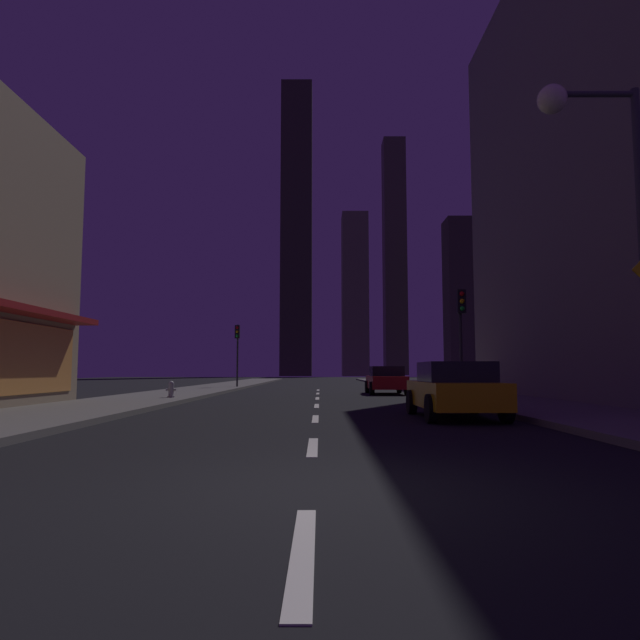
{
  "coord_description": "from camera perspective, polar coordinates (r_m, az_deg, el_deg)",
  "views": [
    {
      "loc": [
        0.12,
        -5.91,
        1.23
      ],
      "look_at": [
        0.0,
        20.91,
        3.66
      ],
      "focal_mm": 31.37,
      "sensor_mm": 36.0,
      "label": 1
    }
  ],
  "objects": [
    {
      "name": "car_parked_far",
      "position": [
        29.74,
        7.02,
        -6.08
      ],
      "size": [
        1.98,
        4.24,
        1.45
      ],
      "color": "#B21919",
      "rests_on": "ground"
    },
    {
      "name": "skyscraper_distant_mid",
      "position": [
        126.61,
        3.83,
        2.6
      ],
      "size": [
        5.81,
        7.11,
        36.7
      ],
      "primitive_type": "cube",
      "color": "#605C48",
      "rests_on": "ground"
    },
    {
      "name": "skyscraper_distant_tall",
      "position": [
        130.22,
        -2.17,
        9.45
      ],
      "size": [
        7.11,
        5.24,
        68.23
      ],
      "primitive_type": "cube",
      "color": "#343127",
      "rests_on": "ground"
    },
    {
      "name": "skyscraper_distant_short",
      "position": [
        160.38,
        7.86,
        6.52
      ],
      "size": [
        6.2,
        6.59,
        67.21
      ],
      "primitive_type": "cube",
      "color": "#474435",
      "rests_on": "ground"
    },
    {
      "name": "street_lamp_right",
      "position": [
        12.23,
        26.54,
        13.68
      ],
      "size": [
        1.96,
        0.56,
        6.58
      ],
      "color": "#38383D",
      "rests_on": "sidewalk_right"
    },
    {
      "name": "sidewalk_left",
      "position": [
        38.59,
        -10.45,
        -6.81
      ],
      "size": [
        4.0,
        76.0,
        0.15
      ],
      "primitive_type": "cube",
      "color": "#605E59",
      "rests_on": "ground"
    },
    {
      "name": "skyscraper_distant_slender",
      "position": [
        139.79,
        14.38,
        2.31
      ],
      "size": [
        6.98,
        7.84,
        38.13
      ],
      "primitive_type": "cube",
      "color": "#343127",
      "rests_on": "ground"
    },
    {
      "name": "car_parked_near",
      "position": [
        14.97,
        13.8,
        -6.89
      ],
      "size": [
        1.98,
        4.24,
        1.45
      ],
      "color": "gold",
      "rests_on": "ground"
    },
    {
      "name": "traffic_light_near_right",
      "position": [
        21.94,
        14.45,
        0.12
      ],
      "size": [
        0.32,
        0.48,
        4.2
      ],
      "color": "#2D2D2D",
      "rests_on": "sidewalk_right"
    },
    {
      "name": "sidewalk_right",
      "position": [
        38.54,
        10.61,
        -6.81
      ],
      "size": [
        4.0,
        76.0,
        0.15
      ],
      "primitive_type": "cube",
      "color": "#605E59",
      "rests_on": "ground"
    },
    {
      "name": "fire_hydrant_far_left",
      "position": [
        23.51,
        -14.69,
        -6.9
      ],
      "size": [
        0.42,
        0.3,
        0.65
      ],
      "color": "#B2B2B2",
      "rests_on": "sidewalk_left"
    },
    {
      "name": "ground_plane",
      "position": [
        37.93,
        0.07,
        -7.11
      ],
      "size": [
        78.0,
        136.0,
        0.1
      ],
      "primitive_type": "cube",
      "color": "black"
    },
    {
      "name": "lane_marking_center",
      "position": [
        19.55,
        -0.09,
        -8.76
      ],
      "size": [
        0.16,
        33.4,
        0.01
      ],
      "color": "silver",
      "rests_on": "ground"
    },
    {
      "name": "traffic_light_far_left",
      "position": [
        38.34,
        -8.18,
        -2.19
      ],
      "size": [
        0.32,
        0.48,
        4.2
      ],
      "color": "#2D2D2D",
      "rests_on": "sidewalk_left"
    }
  ]
}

